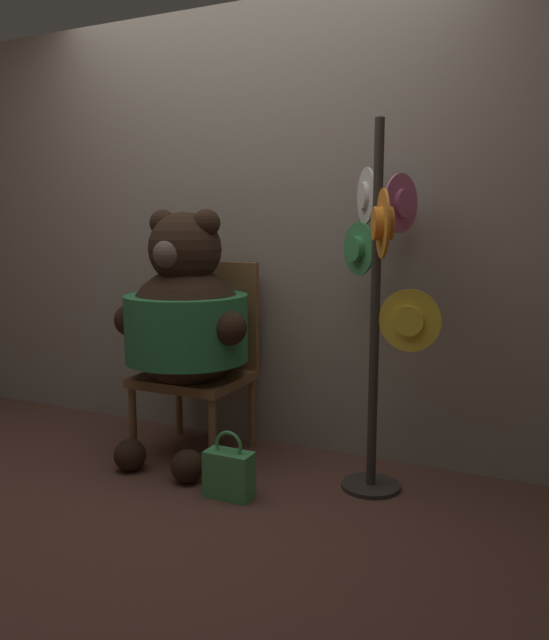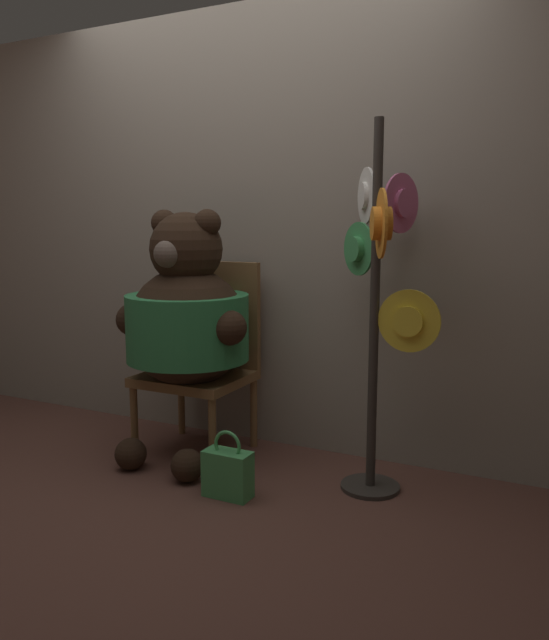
{
  "view_description": "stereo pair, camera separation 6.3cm",
  "coord_description": "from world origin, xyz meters",
  "px_view_note": "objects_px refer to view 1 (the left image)",
  "views": [
    {
      "loc": [
        1.61,
        -2.5,
        1.25
      ],
      "look_at": [
        0.33,
        0.23,
        0.78
      ],
      "focal_mm": 35.0,
      "sensor_mm": 36.0,
      "label": 1
    },
    {
      "loc": [
        1.66,
        -2.47,
        1.25
      ],
      "look_at": [
        0.33,
        0.23,
        0.78
      ],
      "focal_mm": 35.0,
      "sensor_mm": 36.0,
      "label": 2
    }
  ],
  "objects_px": {
    "teddy_bear": "(186,320)",
    "handbag_on_ground": "(229,473)",
    "chair": "(203,354)",
    "hat_display_rack": "(381,282)"
  },
  "relations": [
    {
      "from": "teddy_bear",
      "to": "handbag_on_ground",
      "type": "relative_size",
      "value": 4.17
    },
    {
      "from": "handbag_on_ground",
      "to": "chair",
      "type": "bearing_deg",
      "value": 131.27
    },
    {
      "from": "chair",
      "to": "handbag_on_ground",
      "type": "bearing_deg",
      "value": -48.73
    },
    {
      "from": "teddy_bear",
      "to": "handbag_on_ground",
      "type": "height_order",
      "value": "teddy_bear"
    },
    {
      "from": "hat_display_rack",
      "to": "chair",
      "type": "bearing_deg",
      "value": 173.96
    },
    {
      "from": "teddy_bear",
      "to": "handbag_on_ground",
      "type": "xyz_separation_m",
      "value": [
        0.44,
        -0.33,
        -0.64
      ]
    },
    {
      "from": "chair",
      "to": "teddy_bear",
      "type": "relative_size",
      "value": 0.79
    },
    {
      "from": "teddy_bear",
      "to": "hat_display_rack",
      "type": "relative_size",
      "value": 0.77
    },
    {
      "from": "teddy_bear",
      "to": "hat_display_rack",
      "type": "height_order",
      "value": "hat_display_rack"
    },
    {
      "from": "hat_display_rack",
      "to": "handbag_on_ground",
      "type": "distance_m",
      "value": 1.12
    }
  ]
}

